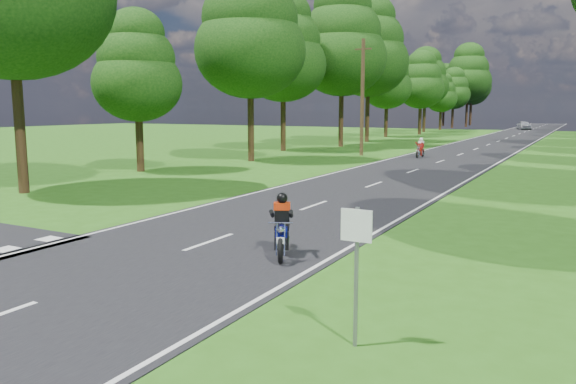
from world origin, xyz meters
The scene contains 9 objects.
ground centered at (0.00, 0.00, 0.00)m, with size 160.00×160.00×0.00m, color #2A5D15.
main_road centered at (0.00, 50.00, 0.01)m, with size 7.00×140.00×0.02m, color black.
road_markings centered at (-0.14, 48.13, 0.02)m, with size 7.40×140.00×0.01m.
treeline centered at (1.43, 60.06, 8.25)m, with size 40.00×115.35×14.78m.
telegraph_pole centered at (-6.00, 28.00, 4.07)m, with size 1.20×0.26×8.00m.
road_sign centered at (5.50, -2.01, 1.34)m, with size 0.45×0.07×2.00m.
rider_near_blue centered at (2.21, 1.78, 0.73)m, with size 0.57×1.70×1.42m, color #0C1089, non-canonical shape.
rider_far_red centered at (-1.85, 28.11, 0.68)m, with size 0.53×1.59×1.33m, color #AD1E0D, non-canonical shape.
distant_car centered at (-1.11, 83.39, 0.68)m, with size 1.56×3.87×1.32m, color silver.
Camera 1 is at (8.26, -9.08, 3.35)m, focal length 35.00 mm.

